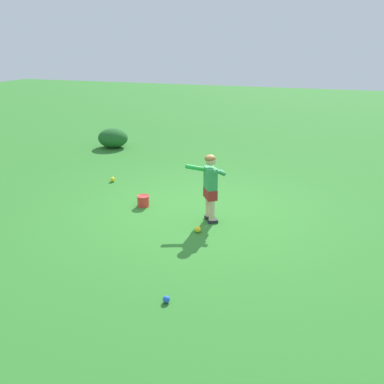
# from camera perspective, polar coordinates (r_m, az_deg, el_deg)

# --- Properties ---
(ground_plane) EXTENTS (40.00, 40.00, 0.00)m
(ground_plane) POSITION_cam_1_polar(r_m,az_deg,el_deg) (7.04, 1.25, -2.53)
(ground_plane) COLOR #2D7528
(child_batter) EXTENTS (0.34, 0.63, 1.08)m
(child_batter) POSITION_cam_1_polar(r_m,az_deg,el_deg) (6.42, 2.50, 1.40)
(child_batter) COLOR #232328
(child_batter) RESTS_ON ground
(play_ball_midfield) EXTENTS (0.09, 0.09, 0.09)m
(play_ball_midfield) POSITION_cam_1_polar(r_m,az_deg,el_deg) (8.66, 2.40, 2.15)
(play_ball_midfield) COLOR purple
(play_ball_midfield) RESTS_ON ground
(play_ball_near_batter) EXTENTS (0.10, 0.10, 0.10)m
(play_ball_near_batter) POSITION_cam_1_polar(r_m,az_deg,el_deg) (6.24, 0.79, -5.12)
(play_ball_near_batter) COLOR yellow
(play_ball_near_batter) RESTS_ON ground
(play_ball_far_right) EXTENTS (0.10, 0.10, 0.10)m
(play_ball_far_right) POSITION_cam_1_polar(r_m,az_deg,el_deg) (8.59, -10.79, 1.70)
(play_ball_far_right) COLOR yellow
(play_ball_far_right) RESTS_ON ground
(play_ball_far_left) EXTENTS (0.08, 0.08, 0.08)m
(play_ball_far_left) POSITION_cam_1_polar(r_m,az_deg,el_deg) (4.71, -3.53, -14.42)
(play_ball_far_left) COLOR blue
(play_ball_far_left) RESTS_ON ground
(toy_bucket) EXTENTS (0.22, 0.22, 0.19)m
(toy_bucket) POSITION_cam_1_polar(r_m,az_deg,el_deg) (7.23, -6.69, -1.18)
(toy_bucket) COLOR red
(toy_bucket) RESTS_ON ground
(shrub_left_background) EXTENTS (0.72, 0.80, 0.51)m
(shrub_left_background) POSITION_cam_1_polar(r_m,az_deg,el_deg) (11.37, -10.74, 7.25)
(shrub_left_background) COLOR #1E5B23
(shrub_left_background) RESTS_ON ground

